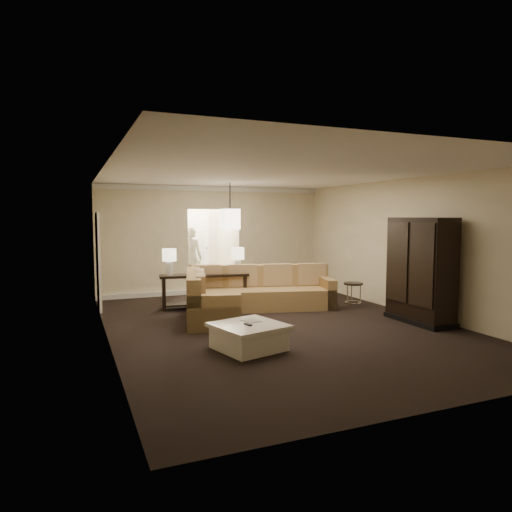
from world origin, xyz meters
name	(u,v)px	position (x,y,z in m)	size (l,w,h in m)	color
ground	(278,325)	(0.00, 0.00, 0.00)	(8.00, 8.00, 0.00)	black
wall_back	(214,240)	(0.00, 4.00, 1.40)	(6.00, 0.04, 2.80)	beige
wall_front	(446,277)	(0.00, -4.00, 1.40)	(6.00, 0.04, 2.80)	beige
wall_left	(107,256)	(-3.00, 0.00, 1.40)	(0.04, 8.00, 2.80)	beige
wall_right	(409,246)	(3.00, 0.00, 1.40)	(0.04, 8.00, 2.80)	beige
ceiling	(279,173)	(0.00, 0.00, 2.80)	(6.00, 8.00, 0.02)	white
crown_molding	(214,189)	(0.00, 3.95, 2.73)	(6.00, 0.10, 0.12)	silver
baseboard	(215,290)	(0.00, 3.95, 0.06)	(6.00, 0.10, 0.12)	silver
side_door	(98,261)	(-2.97, 2.80, 1.05)	(0.05, 0.90, 2.10)	white
foyer	(201,241)	(0.00, 5.34, 1.30)	(1.44, 2.02, 2.80)	white
sectional_sofa	(245,295)	(-0.15, 1.31, 0.38)	(3.67, 2.69, 0.95)	brown
coffee_table	(249,336)	(-1.06, -1.20, 0.20)	(1.19, 1.19, 0.41)	white
console_table	(204,288)	(-0.81, 2.11, 0.45)	(1.98, 0.71, 0.75)	black
armoire	(420,273)	(2.59, -0.79, 0.96)	(0.59, 1.39, 1.99)	black
drink_table	(353,290)	(2.30, 0.97, 0.39)	(0.43, 0.43, 0.54)	black
table_lamp_left	(169,258)	(-1.56, 2.21, 1.13)	(0.30, 0.30, 0.57)	silver
table_lamp_right	(237,256)	(-0.07, 2.00, 1.13)	(0.30, 0.30, 0.57)	silver
pendant_light	(230,219)	(0.00, 2.70, 1.95)	(0.38, 0.38, 1.09)	black
person	(191,255)	(-0.45, 4.73, 0.96)	(0.69, 0.46, 1.92)	beige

